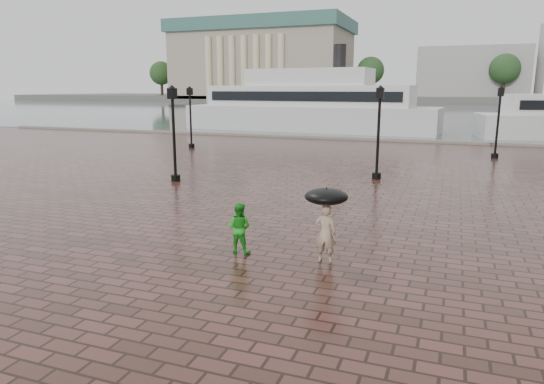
{
  "coord_description": "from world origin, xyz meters",
  "views": [
    {
      "loc": [
        6.45,
        -9.91,
        4.39
      ],
      "look_at": [
        1.55,
        3.13,
        1.4
      ],
      "focal_mm": 32.0,
      "sensor_mm": 36.0,
      "label": 1
    }
  ],
  "objects_px": {
    "street_lamps": "(309,124)",
    "ferry_near": "(309,106)",
    "child_pedestrian": "(239,228)",
    "adult_pedestrian": "(325,233)"
  },
  "relations": [
    {
      "from": "street_lamps",
      "to": "ferry_near",
      "type": "bearing_deg",
      "value": 106.34
    },
    {
      "from": "child_pedestrian",
      "to": "adult_pedestrian",
      "type": "bearing_deg",
      "value": -178.55
    },
    {
      "from": "adult_pedestrian",
      "to": "ferry_near",
      "type": "bearing_deg",
      "value": -73.78
    },
    {
      "from": "street_lamps",
      "to": "child_pedestrian",
      "type": "xyz_separation_m",
      "value": [
        2.69,
        -15.93,
        -1.63
      ]
    },
    {
      "from": "street_lamps",
      "to": "adult_pedestrian",
      "type": "bearing_deg",
      "value": -72.27
    },
    {
      "from": "adult_pedestrian",
      "to": "child_pedestrian",
      "type": "distance_m",
      "value": 2.37
    },
    {
      "from": "ferry_near",
      "to": "adult_pedestrian",
      "type": "bearing_deg",
      "value": -69.9
    },
    {
      "from": "adult_pedestrian",
      "to": "child_pedestrian",
      "type": "bearing_deg",
      "value": 2.1
    },
    {
      "from": "adult_pedestrian",
      "to": "street_lamps",
      "type": "bearing_deg",
      "value": -72.97
    },
    {
      "from": "street_lamps",
      "to": "adult_pedestrian",
      "type": "height_order",
      "value": "street_lamps"
    }
  ]
}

